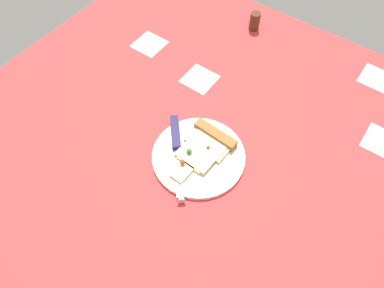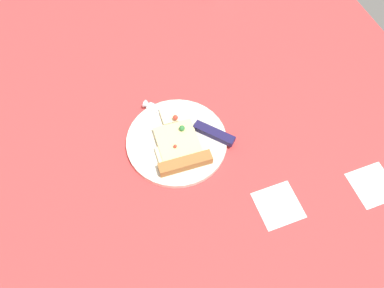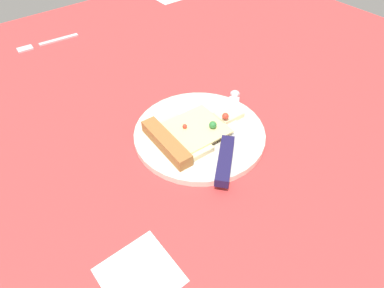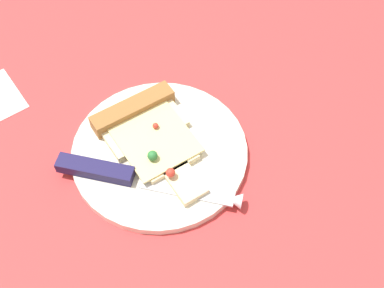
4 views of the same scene
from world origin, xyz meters
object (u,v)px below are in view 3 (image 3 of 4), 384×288
(pizza_slice, at_px, (188,134))
(knife, at_px, (228,142))
(plate, at_px, (199,134))
(fork, at_px, (45,43))

(pizza_slice, height_order, knife, pizza_slice)
(pizza_slice, xyz_separation_m, knife, (0.04, -0.06, -0.00))
(plate, xyz_separation_m, knife, (0.02, -0.06, 0.01))
(knife, relative_size, fork, 1.26)
(pizza_slice, relative_size, knife, 0.91)
(pizza_slice, relative_size, fork, 1.15)
(fork, bearing_deg, plate, -165.90)
(plate, relative_size, fork, 1.52)
(knife, xyz_separation_m, fork, (-0.11, 0.56, -0.01))
(plate, height_order, pizza_slice, pizza_slice)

